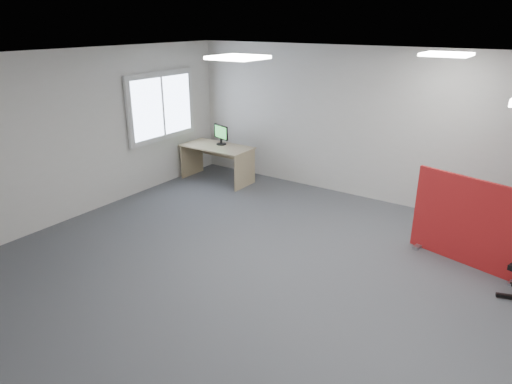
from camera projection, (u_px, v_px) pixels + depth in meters
The scene contains 9 objects.
floor at pixel (318, 301), 5.38m from camera, with size 9.00×9.00×0.00m, color #4D4F54.
ceiling at pixel (332, 64), 4.42m from camera, with size 9.00×7.00×0.02m, color white.
wall_back at pixel (418, 132), 7.61m from camera, with size 9.00×0.02×2.70m, color silver.
wall_left at pixel (69, 137), 7.27m from camera, with size 0.02×7.00×2.70m, color silver.
window at pixel (162, 106), 8.71m from camera, with size 0.06×1.70×1.30m.
ceiling_lights at pixel (388, 64), 4.77m from camera, with size 4.10×4.10×0.04m.
red_divider at pixel (471, 224), 6.00m from camera, with size 1.57×0.45×1.21m.
second_desk at pixel (218, 155), 9.24m from camera, with size 1.43×0.72×0.73m.
monitor_second at pixel (221, 134), 9.17m from camera, with size 0.43×0.20×0.40m.
Camera 1 is at (1.97, -4.20, 3.11)m, focal length 32.00 mm.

